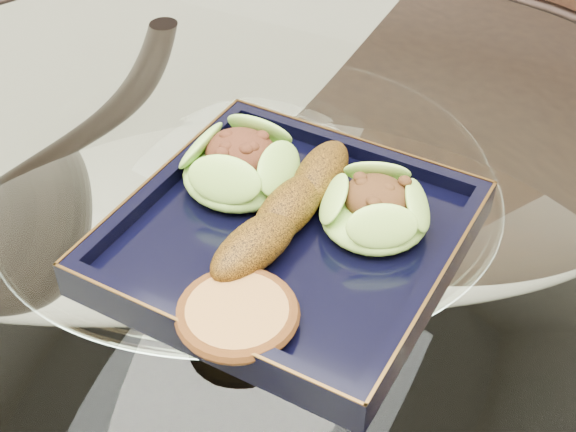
% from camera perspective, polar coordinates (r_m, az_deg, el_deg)
% --- Properties ---
extents(dining_table, '(1.13, 1.13, 0.77)m').
position_cam_1_polar(dining_table, '(0.83, -2.36, -8.93)').
color(dining_table, white).
rests_on(dining_table, ground).
extents(dining_chair, '(0.46, 0.46, 1.01)m').
position_cam_1_polar(dining_chair, '(1.22, 15.10, 6.25)').
color(dining_chair, '#311C10').
rests_on(dining_chair, ground).
extents(navy_plate, '(0.28, 0.28, 0.02)m').
position_cam_1_polar(navy_plate, '(0.68, -0.00, -1.90)').
color(navy_plate, black).
rests_on(navy_plate, dining_table).
extents(lettuce_wrap_left, '(0.13, 0.13, 0.04)m').
position_cam_1_polar(lettuce_wrap_left, '(0.71, -3.45, 3.44)').
color(lettuce_wrap_left, '#6BA730').
rests_on(lettuce_wrap_left, navy_plate).
extents(lettuce_wrap_right, '(0.09, 0.09, 0.03)m').
position_cam_1_polar(lettuce_wrap_right, '(0.67, 6.18, 0.30)').
color(lettuce_wrap_right, '#69A630').
rests_on(lettuce_wrap_right, navy_plate).
extents(roasted_plantain, '(0.05, 0.19, 0.04)m').
position_cam_1_polar(roasted_plantain, '(0.67, 0.08, 0.57)').
color(roasted_plantain, '#613B0A').
rests_on(roasted_plantain, navy_plate).
extents(crumb_patty, '(0.09, 0.09, 0.02)m').
position_cam_1_polar(crumb_patty, '(0.60, -3.62, -7.08)').
color(crumb_patty, '#A16835').
rests_on(crumb_patty, navy_plate).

